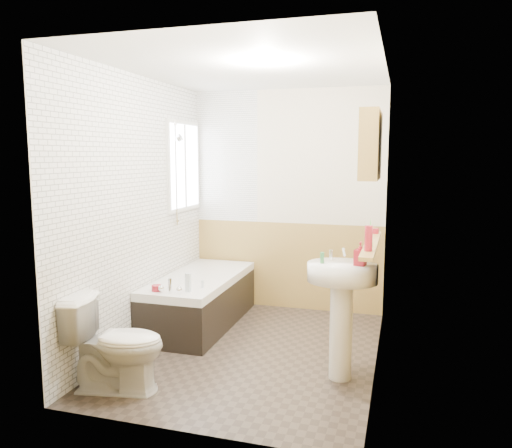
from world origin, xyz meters
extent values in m
plane|color=#312822|center=(0.00, 0.00, 0.00)|extent=(2.80, 2.80, 0.00)
plane|color=white|center=(0.00, 0.00, 2.50)|extent=(2.80, 2.80, 0.00)
cube|color=beige|center=(0.00, 1.41, 1.25)|extent=(2.20, 0.02, 2.50)
cube|color=beige|center=(0.00, -1.41, 1.25)|extent=(2.20, 0.02, 2.50)
cube|color=beige|center=(-1.11, 0.00, 1.25)|extent=(0.02, 2.80, 2.50)
cube|color=beige|center=(1.11, 0.00, 1.25)|extent=(0.02, 2.80, 2.50)
cube|color=#AF8E47|center=(1.09, 0.00, 0.50)|extent=(0.01, 2.80, 1.00)
cube|color=#AF8E47|center=(0.00, -1.39, 0.50)|extent=(2.20, 0.01, 1.00)
cube|color=#AF8E47|center=(0.00, 1.39, 0.50)|extent=(2.20, 0.01, 1.00)
cube|color=white|center=(-1.09, 0.00, 1.25)|extent=(0.01, 2.80, 2.50)
cube|color=white|center=(-0.73, 1.39, 1.75)|extent=(0.75, 0.01, 1.50)
cube|color=white|center=(-1.07, 0.95, 1.65)|extent=(0.03, 0.79, 0.99)
cube|color=white|center=(-1.05, 0.95, 1.65)|extent=(0.01, 0.70, 0.90)
cube|color=white|center=(-1.05, 0.95, 1.65)|extent=(0.01, 0.04, 0.90)
cube|color=black|center=(-0.73, 0.56, 0.22)|extent=(0.70, 1.60, 0.44)
cube|color=white|center=(-0.73, 0.56, 0.48)|extent=(0.70, 1.60, 0.08)
cube|color=white|center=(-0.73, 0.56, 0.47)|extent=(0.56, 1.46, 0.04)
cylinder|color=silver|center=(-0.73, -0.14, 0.59)|extent=(0.04, 0.04, 0.14)
sphere|color=silver|center=(-0.82, -0.14, 0.56)|extent=(0.06, 0.06, 0.06)
sphere|color=silver|center=(-0.64, -0.14, 0.56)|extent=(0.06, 0.06, 0.06)
cylinder|color=silver|center=(-1.05, 0.70, 1.58)|extent=(0.02, 0.02, 1.11)
cylinder|color=silver|center=(-1.05, 0.70, 1.07)|extent=(0.04, 0.04, 0.02)
cylinder|color=silver|center=(-1.05, 0.70, 2.09)|extent=(0.04, 0.04, 0.02)
cylinder|color=silver|center=(-1.00, 0.70, 1.95)|extent=(0.06, 0.07, 0.08)
imported|color=white|center=(-0.76, -1.00, 0.36)|extent=(0.79, 0.53, 0.72)
cylinder|color=white|center=(0.84, -0.32, 0.38)|extent=(0.18, 0.18, 0.76)
ellipsoid|color=white|center=(0.84, -0.32, 0.86)|extent=(0.55, 0.44, 0.15)
cylinder|color=silver|center=(0.73, -0.22, 0.98)|extent=(0.03, 0.03, 0.08)
cylinder|color=silver|center=(0.95, -0.22, 0.98)|extent=(0.03, 0.03, 0.08)
cylinder|color=silver|center=(0.84, -0.24, 1.01)|extent=(0.02, 0.11, 0.09)
cube|color=#AF8E47|center=(1.04, -0.08, 1.06)|extent=(0.10, 1.24, 0.03)
cube|color=#AF8E47|center=(1.02, -0.14, 1.85)|extent=(0.14, 0.59, 0.53)
cube|color=silver|center=(0.94, -0.29, 1.85)|extent=(0.01, 0.23, 0.40)
cube|color=silver|center=(0.94, 0.00, 1.85)|extent=(0.01, 0.23, 0.40)
cylinder|color=maroon|center=(1.04, -0.46, 1.16)|extent=(0.06, 0.06, 0.19)
cone|color=#59C647|center=(1.04, -0.27, 1.18)|extent=(0.05, 0.05, 0.22)
cylinder|color=maroon|center=(1.04, 0.41, 1.09)|extent=(0.08, 0.08, 0.05)
imported|color=maroon|center=(0.98, -0.36, 0.98)|extent=(0.12, 0.20, 0.08)
cylinder|color=#388447|center=(0.69, -0.36, 0.98)|extent=(0.04, 0.04, 0.09)
cube|color=silver|center=(-0.59, -0.05, 0.61)|extent=(0.05, 0.04, 0.17)
cylinder|color=maroon|center=(-0.89, -0.11, 0.55)|extent=(0.10, 0.10, 0.06)
cylinder|color=silver|center=(-0.52, 0.11, 0.56)|extent=(0.03, 0.03, 0.07)
camera|label=1|loc=(1.27, -4.15, 1.77)|focal=35.00mm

